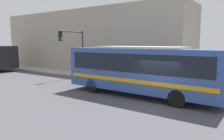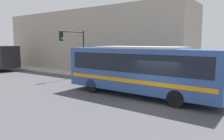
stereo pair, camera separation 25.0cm
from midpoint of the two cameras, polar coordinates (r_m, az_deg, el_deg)
ground_plane at (r=13.09m, az=12.45°, el=-8.57°), size 120.00×120.00×0.00m
sidewalk at (r=30.65m, az=-19.02°, el=0.30°), size 2.79×70.00×0.12m
building_facade at (r=29.09m, az=-5.43°, el=7.56°), size 6.00×26.43×7.46m
city_bus at (r=14.39m, az=7.88°, el=0.60°), size 2.75×10.43×3.27m
fire_hydrant at (r=18.53m, az=11.70°, el=-2.31°), size 0.23×0.31×0.78m
traffic_light_pole at (r=22.13m, az=-9.27°, el=6.56°), size 3.28×0.35×4.60m
parking_meter at (r=21.82m, az=-3.73°, el=0.37°), size 0.14×0.14×1.20m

